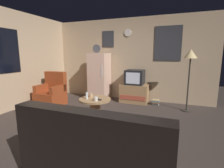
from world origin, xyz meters
name	(u,v)px	position (x,y,z in m)	size (l,w,h in m)	color
ground_plane	(94,127)	(0.00, 0.00, 0.00)	(12.00, 12.00, 0.00)	#3D332D
wall_with_art	(128,59)	(0.01, 2.45, 1.30)	(5.20, 0.12, 2.58)	tan
wall_left_with_window	(0,61)	(-2.55, 0.00, 1.30)	(0.12, 5.20, 2.60)	tan
fridge	(100,76)	(-0.86, 2.07, 0.75)	(0.60, 0.62, 1.77)	beige
tv_stand	(134,93)	(0.32, 2.09, 0.28)	(0.84, 0.53, 0.56)	#9E754C
crt_tv	(135,77)	(0.32, 2.09, 0.78)	(0.54, 0.51, 0.44)	black
standing_lamp	(190,59)	(1.80, 1.77, 1.36)	(0.32, 0.32, 1.59)	#332D28
coffee_table	(95,109)	(-0.19, 0.42, 0.24)	(0.72, 0.72, 0.48)	#9E754C
wine_glass	(87,96)	(-0.35, 0.34, 0.55)	(0.05, 0.05, 0.15)	silver
mug_ceramic_white	(96,99)	(-0.08, 0.26, 0.52)	(0.08, 0.08, 0.09)	silver
mug_ceramic_tan	(91,95)	(-0.34, 0.52, 0.52)	(0.08, 0.08, 0.09)	tan
remote_control	(98,99)	(-0.06, 0.35, 0.49)	(0.15, 0.04, 0.02)	black
armchair	(52,94)	(-1.86, 0.93, 0.34)	(0.68, 0.68, 0.96)	maroon
couch	(98,155)	(0.70, -1.27, 0.31)	(1.70, 0.80, 0.92)	black
book_stack	(156,102)	(0.98, 2.02, 0.08)	(0.21, 0.17, 0.16)	gray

